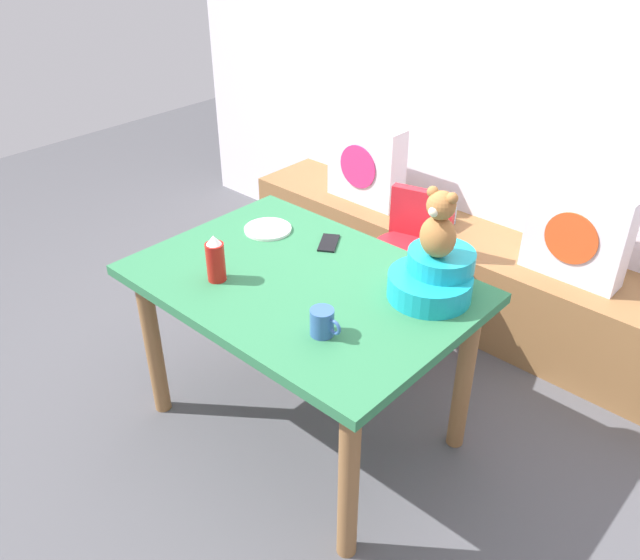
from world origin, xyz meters
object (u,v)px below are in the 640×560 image
(pillow_floral_left, at_px, (366,163))
(pillow_floral_right, at_px, (578,233))
(dining_table, at_px, (302,303))
(coffee_mug, at_px, (323,322))
(ketchup_bottle, at_px, (215,259))
(dinner_plate_near, at_px, (268,229))
(infant_seat_teal, at_px, (433,277))
(teddy_bear, at_px, (439,226))
(cell_phone, at_px, (329,243))
(book_stack, at_px, (433,214))
(highchair, at_px, (410,253))

(pillow_floral_left, bearing_deg, pillow_floral_right, 0.00)
(dining_table, height_order, coffee_mug, coffee_mug)
(ketchup_bottle, bearing_deg, pillow_floral_left, 106.26)
(pillow_floral_right, bearing_deg, ketchup_bottle, -119.97)
(pillow_floral_left, height_order, coffee_mug, pillow_floral_left)
(pillow_floral_left, distance_m, dinner_plate_near, 1.02)
(infant_seat_teal, height_order, ketchup_bottle, ketchup_bottle)
(pillow_floral_left, relative_size, teddy_bear, 1.76)
(pillow_floral_left, distance_m, ketchup_bottle, 1.45)
(dinner_plate_near, bearing_deg, ketchup_bottle, -70.02)
(cell_phone, bearing_deg, ketchup_bottle, -136.22)
(dining_table, bearing_deg, teddy_bear, 30.07)
(dining_table, distance_m, cell_phone, 0.31)
(pillow_floral_left, xyz_separation_m, pillow_floral_right, (1.20, 0.00, 0.00))
(coffee_mug, height_order, cell_phone, coffee_mug)
(pillow_floral_left, bearing_deg, ketchup_bottle, -73.74)
(ketchup_bottle, distance_m, coffee_mug, 0.52)
(book_stack, bearing_deg, dinner_plate_near, -100.17)
(pillow_floral_right, xyz_separation_m, infant_seat_teal, (-0.15, -0.93, 0.13))
(book_stack, xyz_separation_m, cell_phone, (0.09, -0.92, 0.24))
(dining_table, distance_m, ketchup_bottle, 0.37)
(highchair, relative_size, ketchup_bottle, 4.27)
(pillow_floral_right, distance_m, infant_seat_teal, 0.95)
(highchair, bearing_deg, coffee_mug, -71.64)
(infant_seat_teal, distance_m, ketchup_bottle, 0.79)
(teddy_bear, height_order, cell_phone, teddy_bear)
(highchair, bearing_deg, pillow_floral_right, 35.01)
(ketchup_bottle, bearing_deg, highchair, 78.16)
(ketchup_bottle, xyz_separation_m, coffee_mug, (0.52, 0.01, -0.04))
(dining_table, relative_size, infant_seat_teal, 3.80)
(coffee_mug, xyz_separation_m, dinner_plate_near, (-0.66, 0.38, -0.04))
(pillow_floral_left, height_order, infant_seat_teal, same)
(book_stack, distance_m, teddy_bear, 1.24)
(book_stack, xyz_separation_m, ketchup_bottle, (-0.04, -1.40, 0.32))
(pillow_floral_left, height_order, teddy_bear, teddy_bear)
(highchair, distance_m, dinner_plate_near, 0.70)
(coffee_mug, bearing_deg, pillow_floral_right, 78.51)
(ketchup_bottle, distance_m, cell_phone, 0.51)
(dinner_plate_near, relative_size, cell_phone, 1.39)
(pillow_floral_right, bearing_deg, dining_table, -115.79)
(highchair, distance_m, cell_phone, 0.54)
(cell_phone, bearing_deg, book_stack, 63.65)
(pillow_floral_left, height_order, highchair, pillow_floral_left)
(coffee_mug, height_order, dinner_plate_near, coffee_mug)
(coffee_mug, bearing_deg, dinner_plate_near, 149.89)
(infant_seat_teal, bearing_deg, pillow_floral_right, 80.86)
(infant_seat_teal, distance_m, dinner_plate_near, 0.80)
(pillow_floral_left, distance_m, pillow_floral_right, 1.20)
(pillow_floral_right, distance_m, dinner_plate_near, 1.36)
(book_stack, distance_m, highchair, 0.47)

